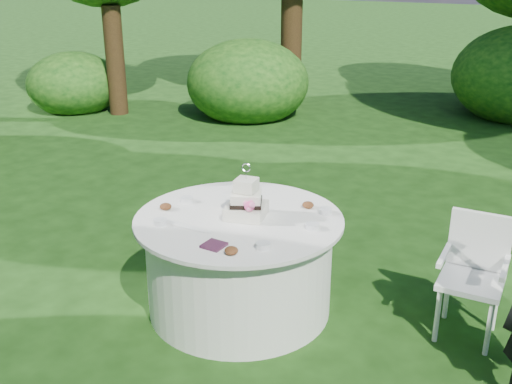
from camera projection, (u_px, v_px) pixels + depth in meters
ground at (240, 307)px, 4.71m from camera, size 80.00×80.00×0.00m
napkins at (214, 245)px, 3.98m from camera, size 0.14×0.14×0.02m
feather_plume at (184, 226)px, 4.28m from camera, size 0.48×0.07×0.01m
table at (239, 263)px, 4.58m from camera, size 1.56×1.56×0.77m
cake at (246, 203)px, 4.41m from camera, size 0.35×0.35×0.42m
chair at (474, 267)px, 4.24m from camera, size 0.47×0.45×0.89m
votives at (248, 214)px, 4.44m from camera, size 1.18×0.98×0.04m
petal_cups at (235, 219)px, 4.35m from camera, size 1.01×1.05×0.05m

